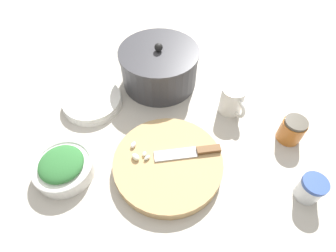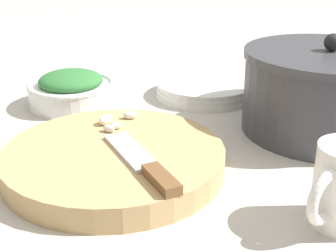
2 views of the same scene
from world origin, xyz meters
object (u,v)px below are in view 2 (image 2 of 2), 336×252
(garlic_cloves, at_px, (114,121))
(plate_stack, at_px, (205,89))
(herb_bowl, at_px, (71,89))
(chef_knife, at_px, (145,164))
(cutting_board, at_px, (114,159))
(stock_pot, at_px, (326,92))

(garlic_cloves, distance_m, plate_stack, 0.29)
(herb_bowl, bearing_deg, chef_knife, 4.68)
(cutting_board, distance_m, chef_knife, 0.08)
(cutting_board, distance_m, plate_stack, 0.36)
(chef_knife, height_order, stock_pot, stock_pot)
(plate_stack, bearing_deg, cutting_board, -46.03)
(chef_knife, relative_size, stock_pot, 0.70)
(garlic_cloves, xyz_separation_m, herb_bowl, (-0.21, -0.03, -0.01))
(chef_knife, bearing_deg, garlic_cloves, 84.48)
(cutting_board, bearing_deg, plate_stack, 133.97)
(garlic_cloves, relative_size, stock_pot, 0.25)
(chef_knife, relative_size, plate_stack, 0.95)
(chef_knife, bearing_deg, plate_stack, 47.97)
(cutting_board, relative_size, plate_stack, 1.52)
(herb_bowl, relative_size, stock_pot, 0.60)
(garlic_cloves, height_order, plate_stack, garlic_cloves)
(chef_knife, xyz_separation_m, garlic_cloves, (-0.15, 0.00, 0.00))
(cutting_board, xyz_separation_m, plate_stack, (-0.25, 0.26, -0.00))
(cutting_board, height_order, herb_bowl, herb_bowl)
(cutting_board, distance_m, garlic_cloves, 0.09)
(cutting_board, xyz_separation_m, herb_bowl, (-0.29, -0.01, 0.01))
(herb_bowl, xyz_separation_m, stock_pot, (0.28, 0.37, 0.04))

